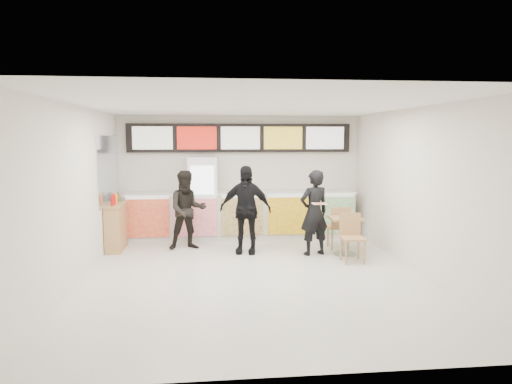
{
  "coord_description": "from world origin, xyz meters",
  "views": [
    {
      "loc": [
        -0.77,
        -7.88,
        2.44
      ],
      "look_at": [
        0.16,
        1.2,
        1.36
      ],
      "focal_mm": 32.0,
      "sensor_mm": 36.0,
      "label": 1
    }
  ],
  "objects": [
    {
      "name": "wall_back",
      "position": [
        0.0,
        3.5,
        1.5
      ],
      "size": [
        6.0,
        0.0,
        6.0
      ],
      "primitive_type": "plane",
      "rotation": [
        1.57,
        0.0,
        0.0
      ],
      "color": "silver",
      "rests_on": "floor"
    },
    {
      "name": "service_counter",
      "position": [
        0.0,
        3.09,
        0.57
      ],
      "size": [
        5.56,
        0.77,
        1.14
      ],
      "color": "silver",
      "rests_on": "floor"
    },
    {
      "name": "menu_board",
      "position": [
        0.0,
        3.41,
        2.45
      ],
      "size": [
        5.5,
        0.14,
        0.7
      ],
      "color": "black",
      "rests_on": "wall_back"
    },
    {
      "name": "wall_left",
      "position": [
        -3.0,
        0.0,
        1.5
      ],
      "size": [
        0.0,
        7.0,
        7.0
      ],
      "primitive_type": "plane",
      "rotation": [
        1.57,
        0.0,
        1.57
      ],
      "color": "silver",
      "rests_on": "floor"
    },
    {
      "name": "floor",
      "position": [
        0.0,
        0.0,
        0.0
      ],
      "size": [
        7.0,
        7.0,
        0.0
      ],
      "primitive_type": "plane",
      "color": "beige",
      "rests_on": "ground"
    },
    {
      "name": "cafe_table",
      "position": [
        2.05,
        1.28,
        0.56
      ],
      "size": [
        0.67,
        1.64,
        0.95
      ],
      "rotation": [
        0.0,
        0.0,
        -0.04
      ],
      "color": "tan",
      "rests_on": "floor"
    },
    {
      "name": "customer_left",
      "position": [
        -1.26,
        2.14,
        0.87
      ],
      "size": [
        0.95,
        0.8,
        1.74
      ],
      "primitive_type": "imported",
      "rotation": [
        0.0,
        0.0,
        0.18
      ],
      "color": "black",
      "rests_on": "floor"
    },
    {
      "name": "ceiling",
      "position": [
        0.0,
        0.0,
        3.0
      ],
      "size": [
        7.0,
        7.0,
        0.0
      ],
      "primitive_type": "plane",
      "rotation": [
        3.14,
        0.0,
        0.0
      ],
      "color": "white",
      "rests_on": "wall_back"
    },
    {
      "name": "customer_mid",
      "position": [
        -0.02,
        1.66,
        0.94
      ],
      "size": [
        1.18,
        0.7,
        1.88
      ],
      "primitive_type": "imported",
      "rotation": [
        0.0,
        0.0,
        -0.24
      ],
      "color": "black",
      "rests_on": "floor"
    },
    {
      "name": "customer_main",
      "position": [
        1.4,
        1.36,
        0.9
      ],
      "size": [
        0.75,
        0.6,
        1.79
      ],
      "primitive_type": "imported",
      "rotation": [
        0.0,
        0.0,
        3.44
      ],
      "color": "black",
      "rests_on": "floor"
    },
    {
      "name": "condiment_ledge",
      "position": [
        -2.82,
        2.18,
        0.52
      ],
      "size": [
        0.37,
        0.91,
        1.22
      ],
      "color": "tan",
      "rests_on": "floor"
    },
    {
      "name": "wall_right",
      "position": [
        3.0,
        0.0,
        1.5
      ],
      "size": [
        0.0,
        7.0,
        7.0
      ],
      "primitive_type": "plane",
      "rotation": [
        1.57,
        0.0,
        -1.57
      ],
      "color": "silver",
      "rests_on": "floor"
    },
    {
      "name": "pizza_slice",
      "position": [
        1.4,
        0.91,
        1.16
      ],
      "size": [
        0.36,
        0.36,
        0.02
      ],
      "color": "beige",
      "rests_on": "customer_main"
    },
    {
      "name": "mirror_panel",
      "position": [
        -2.99,
        2.45,
        1.75
      ],
      "size": [
        0.01,
        2.0,
        1.5
      ],
      "primitive_type": "cube",
      "color": "#B2B7BF",
      "rests_on": "wall_left"
    },
    {
      "name": "drinks_fridge",
      "position": [
        -0.93,
        3.11,
        1.0
      ],
      "size": [
        0.7,
        0.67,
        2.0
      ],
      "color": "white",
      "rests_on": "floor"
    }
  ]
}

